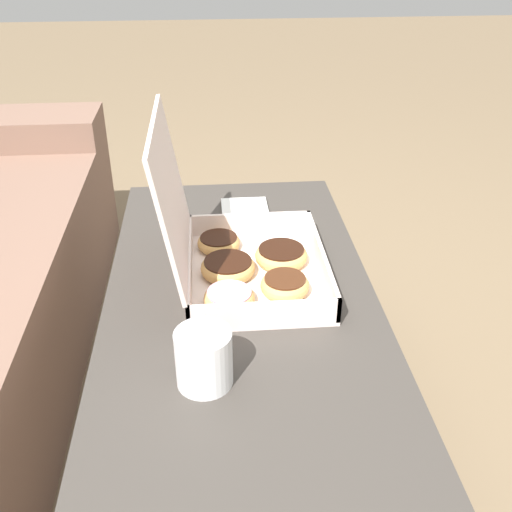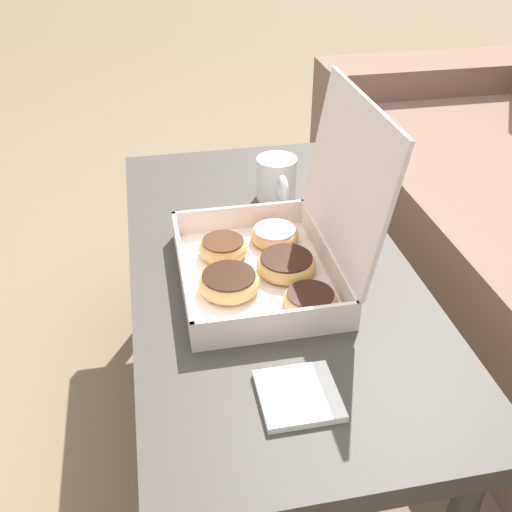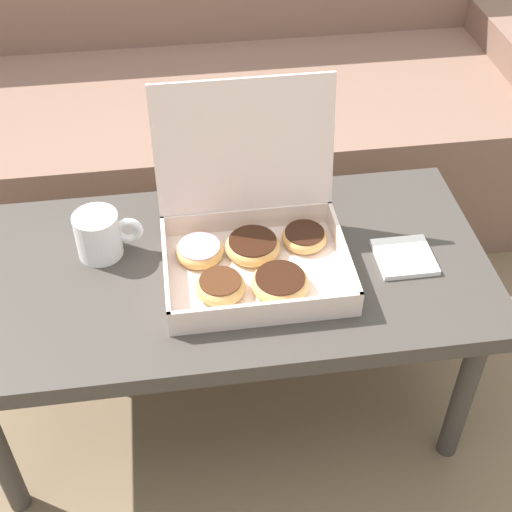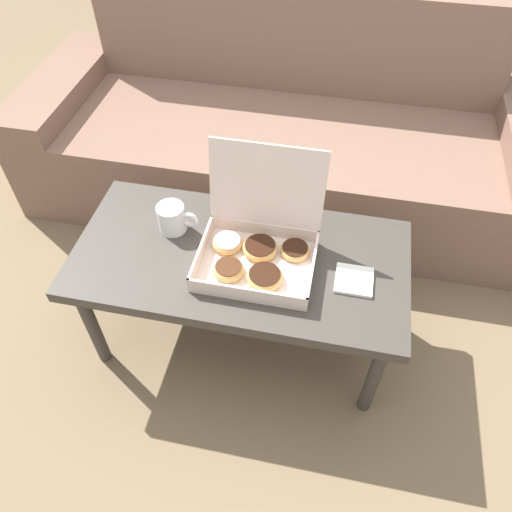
{
  "view_description": "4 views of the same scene",
  "coord_description": "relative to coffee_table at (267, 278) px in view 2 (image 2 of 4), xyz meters",
  "views": [
    {
      "loc": [
        -0.98,
        -0.02,
        1.12
      ],
      "look_at": [
        0.06,
        -0.1,
        0.5
      ],
      "focal_mm": 42.0,
      "sensor_mm": 36.0,
      "label": 1
    },
    {
      "loc": [
        0.95,
        -0.28,
        1.1
      ],
      "look_at": [
        0.06,
        -0.1,
        0.5
      ],
      "focal_mm": 42.0,
      "sensor_mm": 36.0,
      "label": 2
    },
    {
      "loc": [
        -0.08,
        -1.11,
        1.43
      ],
      "look_at": [
        0.06,
        -0.1,
        0.5
      ],
      "focal_mm": 50.0,
      "sensor_mm": 36.0,
      "label": 3
    },
    {
      "loc": [
        0.26,
        -1.09,
        1.64
      ],
      "look_at": [
        0.06,
        -0.1,
        0.5
      ],
      "focal_mm": 35.0,
      "sensor_mm": 36.0,
      "label": 4
    }
  ],
  "objects": [
    {
      "name": "pastry_box",
      "position": [
        0.06,
        0.0,
        0.1
      ],
      "size": [
        0.36,
        0.33,
        0.33
      ],
      "color": "silver",
      "rests_on": "coffee_table"
    },
    {
      "name": "coffee_table",
      "position": [
        0.0,
        0.0,
        0.0
      ],
      "size": [
        1.07,
        0.53,
        0.45
      ],
      "color": "#3D3833",
      "rests_on": "ground_plane"
    },
    {
      "name": "napkin_stack",
      "position": [
        0.36,
        -0.03,
        0.05
      ],
      "size": [
        0.11,
        0.11,
        0.01
      ],
      "color": "white",
      "rests_on": "coffee_table"
    },
    {
      "name": "coffee_mug",
      "position": [
        -0.24,
        0.07,
        0.1
      ],
      "size": [
        0.14,
        0.09,
        0.1
      ],
      "color": "white",
      "rests_on": "coffee_table"
    },
    {
      "name": "ground_plane",
      "position": [
        0.0,
        0.07,
        -0.4
      ],
      "size": [
        12.0,
        12.0,
        0.0
      ],
      "primitive_type": "plane",
      "color": "#756047"
    }
  ]
}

